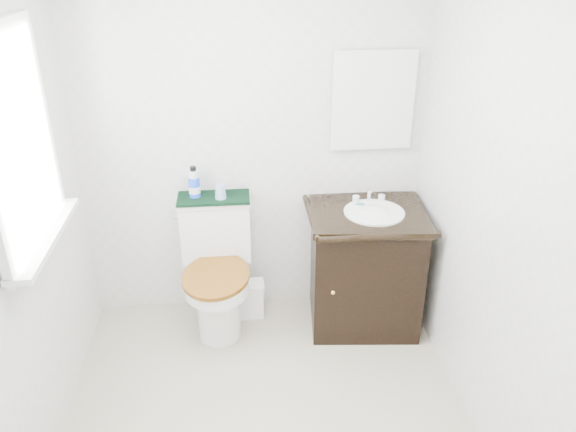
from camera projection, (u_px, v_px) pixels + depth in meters
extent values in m
plane|color=beige|center=(269.00, 427.00, 3.01)|extent=(2.40, 2.40, 0.00)
plane|color=silver|center=(253.00, 142.00, 3.55)|extent=(2.40, 0.00, 2.40)
plane|color=silver|center=(6.00, 240.00, 2.38)|extent=(0.00, 2.40, 2.40)
plane|color=silver|center=(504.00, 218.00, 2.57)|extent=(0.00, 2.40, 2.40)
cube|color=white|center=(16.00, 142.00, 2.45)|extent=(0.02, 0.70, 0.90)
cube|color=silver|center=(373.00, 101.00, 3.48)|extent=(0.50, 0.02, 0.60)
cylinder|color=white|center=(219.00, 308.00, 3.62)|extent=(0.28, 0.28, 0.43)
cube|color=white|center=(219.00, 286.00, 3.84)|extent=(0.28, 0.28, 0.43)
cube|color=white|center=(216.00, 231.00, 3.68)|extent=(0.45, 0.18, 0.41)
cube|color=white|center=(214.00, 201.00, 3.58)|extent=(0.47, 0.20, 0.03)
cylinder|color=white|center=(217.00, 283.00, 3.49)|extent=(0.41, 0.41, 0.08)
cylinder|color=brown|center=(216.00, 276.00, 3.47)|extent=(0.47, 0.47, 0.03)
cube|color=black|center=(364.00, 270.00, 3.70)|extent=(0.73, 0.64, 0.78)
cube|color=black|center=(368.00, 214.00, 3.52)|extent=(0.78, 0.68, 0.04)
cylinder|color=white|center=(374.00, 212.00, 3.49)|extent=(0.38, 0.38, 0.01)
ellipsoid|color=white|center=(374.00, 220.00, 3.51)|extent=(0.33, 0.33, 0.16)
cylinder|color=silver|center=(369.00, 196.00, 3.61)|extent=(0.02, 0.02, 0.10)
cube|color=white|center=(251.00, 301.00, 3.86)|extent=(0.16, 0.13, 0.23)
cube|color=white|center=(251.00, 285.00, 3.80)|extent=(0.18, 0.15, 0.03)
cube|color=black|center=(214.00, 198.00, 3.57)|extent=(0.46, 0.22, 0.02)
cylinder|color=blue|center=(194.00, 187.00, 3.54)|extent=(0.07, 0.07, 0.13)
cylinder|color=silver|center=(193.00, 174.00, 3.50)|extent=(0.07, 0.07, 0.04)
cylinder|color=black|center=(193.00, 169.00, 3.49)|extent=(0.04, 0.04, 0.03)
cone|color=#7E9DCE|center=(221.00, 191.00, 3.53)|extent=(0.07, 0.07, 0.09)
ellipsoid|color=#16686D|center=(360.00, 204.00, 3.58)|extent=(0.07, 0.05, 0.02)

